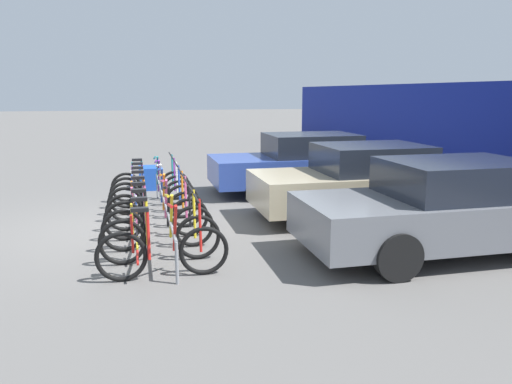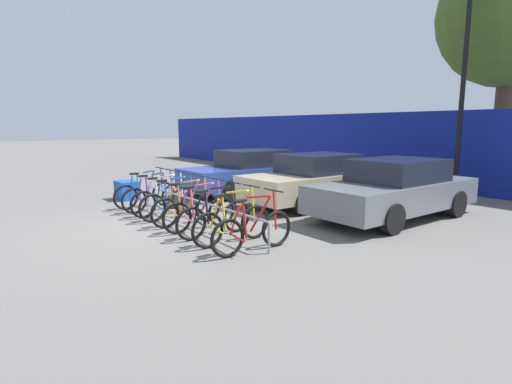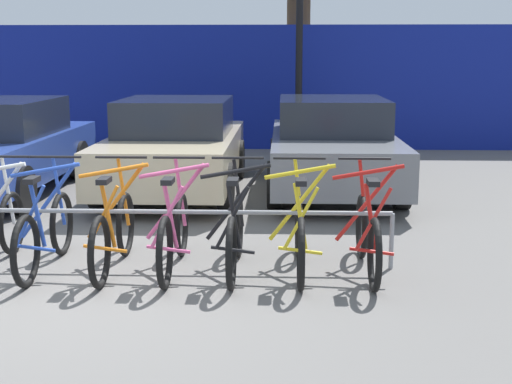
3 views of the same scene
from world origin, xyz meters
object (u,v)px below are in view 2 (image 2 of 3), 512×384
object	(u,v)px
car_beige	(316,179)
bicycle_yellow	(232,223)
bicycle_red	(253,231)
bicycle_blue	(174,203)
bicycle_black	(215,217)
bicycle_purple	(154,197)
lamp_post	(463,85)
bike_rack	(193,202)
bicycle_white	(164,200)
bicycle_pink	(200,212)
car_grey	(395,189)
bicycle_orange	(187,208)
car_blue	(251,172)
bicycle_teal	(145,194)
cargo_crate	(127,190)

from	to	relation	value
car_beige	bicycle_yellow	bearing A→B (deg)	-66.07
bicycle_yellow	bicycle_red	bearing A→B (deg)	-0.25
bicycle_blue	bicycle_black	bearing A→B (deg)	-2.55
bicycle_purple	lamp_post	world-z (taller)	lamp_post
bicycle_purple	bicycle_black	xyz separation A→B (m)	(2.96, 0.00, 0.00)
bike_rack	bicycle_white	size ratio (longest dim) A/B	3.14
bicycle_pink	car_grey	distance (m)	4.59
bicycle_orange	bicycle_red	world-z (taller)	same
bicycle_orange	car_blue	bearing A→B (deg)	125.95
bicycle_white	lamp_post	size ratio (longest dim) A/B	0.29
car_grey	bicycle_blue	bearing A→B (deg)	-125.72
car_grey	bicycle_red	bearing A→B (deg)	-89.14
bicycle_teal	bicycle_blue	size ratio (longest dim) A/B	1.00
bike_rack	bicycle_pink	xyz separation A→B (m)	(0.56, -0.15, -0.13)
bicycle_pink	lamp_post	size ratio (longest dim) A/B	0.29
bike_rack	bicycle_blue	bearing A→B (deg)	-167.80
bicycle_red	cargo_crate	xyz separation A→B (m)	(-6.32, 0.04, -0.10)
car_beige	lamp_post	size ratio (longest dim) A/B	0.72
bike_rack	cargo_crate	size ratio (longest dim) A/B	7.66
bicycle_blue	bicycle_red	world-z (taller)	same
bicycle_teal	bicycle_yellow	xyz separation A→B (m)	(4.17, 0.00, 0.00)
bicycle_purple	bicycle_pink	world-z (taller)	same
bike_rack	car_grey	world-z (taller)	car_grey
bicycle_yellow	car_blue	xyz separation A→B (m)	(-4.41, 3.72, 0.31)
bicycle_red	lamp_post	xyz separation A→B (m)	(-0.50, 7.97, 2.96)
bicycle_purple	bicycle_pink	xyz separation A→B (m)	(2.37, 0.00, 0.00)
bike_rack	bicycle_black	size ratio (longest dim) A/B	3.14
lamp_post	bicycle_pink	bearing A→B (deg)	-99.60
cargo_crate	car_beige	bearing A→B (deg)	45.50
bicycle_blue	bicycle_pink	world-z (taller)	same
bicycle_blue	car_blue	world-z (taller)	car_blue
car_blue	car_beige	distance (m)	2.65
lamp_post	bicycle_orange	bearing A→B (deg)	-103.62
bicycle_red	car_grey	world-z (taller)	car_grey
bicycle_blue	bicycle_orange	xyz separation A→B (m)	(0.67, 0.00, 0.00)
lamp_post	cargo_crate	distance (m)	10.30
bicycle_white	bicycle_red	distance (m)	3.62
bicycle_black	car_grey	xyz separation A→B (m)	(1.20, 4.22, 0.31)
bicycle_blue	bicycle_red	bearing A→B (deg)	-2.55
bicycle_purple	car_blue	xyz separation A→B (m)	(-0.84, 3.72, 0.31)
bike_rack	bicycle_purple	bearing A→B (deg)	-175.30
car_beige	car_grey	bearing A→B (deg)	5.20
bicycle_black	cargo_crate	size ratio (longest dim) A/B	2.44
bicycle_teal	bicycle_red	world-z (taller)	same
bicycle_blue	bike_rack	bearing A→B (deg)	9.65
bicycle_teal	car_grey	bearing A→B (deg)	45.49
car_beige	bicycle_white	bearing A→B (deg)	-106.70
bicycle_black	bicycle_blue	bearing A→B (deg)	177.03
bicycle_teal	bicycle_orange	distance (m)	2.39
bicycle_blue	bicycle_red	size ratio (longest dim) A/B	1.00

